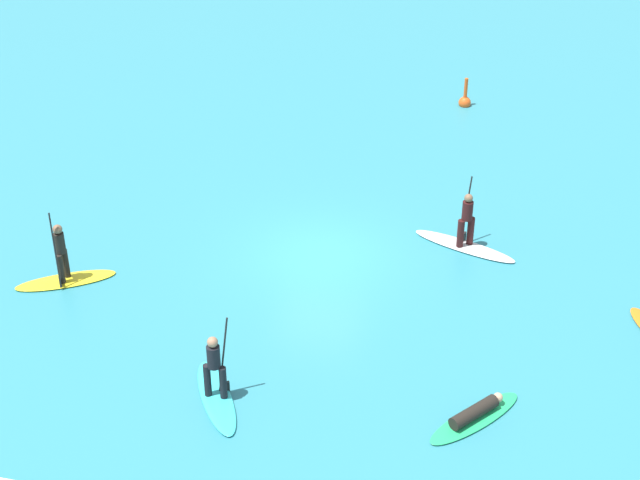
{
  "coord_description": "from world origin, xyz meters",
  "views": [
    {
      "loc": [
        5.41,
        -23.13,
        14.95
      ],
      "look_at": [
        0.0,
        0.0,
        0.5
      ],
      "focal_mm": 54.94,
      "sensor_mm": 36.0,
      "label": 1
    }
  ],
  "objects_px": {
    "surfer_on_yellow_board": "(64,268)",
    "marker_buoy": "(465,101)",
    "surfer_on_white_board": "(465,235)",
    "surfer_on_teal_board": "(216,385)",
    "surfer_on_green_board": "(475,415)"
  },
  "relations": [
    {
      "from": "surfer_on_yellow_board",
      "to": "surfer_on_white_board",
      "type": "bearing_deg",
      "value": 171.57
    },
    {
      "from": "surfer_on_white_board",
      "to": "surfer_on_yellow_board",
      "type": "distance_m",
      "value": 11.33
    },
    {
      "from": "surfer_on_white_board",
      "to": "surfer_on_green_board",
      "type": "bearing_deg",
      "value": 117.96
    },
    {
      "from": "surfer_on_teal_board",
      "to": "marker_buoy",
      "type": "relative_size",
      "value": 2.25
    },
    {
      "from": "surfer_on_white_board",
      "to": "surfer_on_yellow_board",
      "type": "relative_size",
      "value": 1.18
    },
    {
      "from": "marker_buoy",
      "to": "surfer_on_yellow_board",
      "type": "bearing_deg",
      "value": -122.83
    },
    {
      "from": "surfer_on_green_board",
      "to": "surfer_on_teal_board",
      "type": "height_order",
      "value": "surfer_on_teal_board"
    },
    {
      "from": "surfer_on_green_board",
      "to": "surfer_on_yellow_board",
      "type": "distance_m",
      "value": 11.9
    },
    {
      "from": "surfer_on_teal_board",
      "to": "surfer_on_green_board",
      "type": "bearing_deg",
      "value": -114.35
    },
    {
      "from": "surfer_on_green_board",
      "to": "surfer_on_teal_board",
      "type": "relative_size",
      "value": 0.93
    },
    {
      "from": "surfer_on_teal_board",
      "to": "surfer_on_white_board",
      "type": "relative_size",
      "value": 0.85
    },
    {
      "from": "surfer_on_green_board",
      "to": "marker_buoy",
      "type": "distance_m",
      "value": 17.77
    },
    {
      "from": "surfer_on_yellow_board",
      "to": "marker_buoy",
      "type": "xyz_separation_m",
      "value": [
        9.42,
        14.59,
        -0.27
      ]
    },
    {
      "from": "surfer_on_green_board",
      "to": "surfer_on_white_board",
      "type": "xyz_separation_m",
      "value": [
        -1.01,
        7.35,
        0.27
      ]
    },
    {
      "from": "surfer_on_yellow_board",
      "to": "marker_buoy",
      "type": "relative_size",
      "value": 2.24
    }
  ]
}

